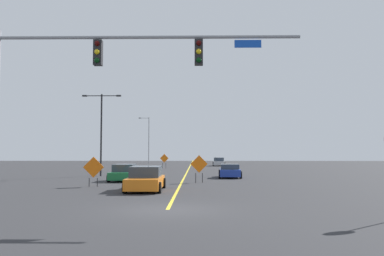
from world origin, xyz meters
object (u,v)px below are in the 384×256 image
street_lamp_far_left (148,138)px  construction_sign_right_shoulder (93,168)px  car_silver_distant (219,162)px  traffic_signal_assembly (97,71)px  construction_sign_left_lane (164,159)px  construction_sign_median_far (199,165)px  car_green_passing (124,173)px  car_orange_near (146,179)px  car_blue_far (230,171)px  street_lamp_mid_right (101,127)px

street_lamp_far_left → construction_sign_right_shoulder: street_lamp_far_left is taller
street_lamp_far_left → construction_sign_right_shoulder: 51.48m
car_silver_distant → street_lamp_far_left: bearing=134.5°
traffic_signal_assembly → construction_sign_left_lane: (-0.44, 38.69, -4.38)m
street_lamp_far_left → car_silver_distant: street_lamp_far_left is taller
street_lamp_far_left → construction_sign_median_far: street_lamp_far_left is taller
street_lamp_far_left → car_green_passing: 46.42m
construction_sign_left_lane → car_orange_near: size_ratio=0.43×
street_lamp_far_left → car_blue_far: street_lamp_far_left is taller
street_lamp_mid_right → car_orange_near: bearing=-66.1°
construction_sign_median_far → car_blue_far: (2.76, 5.77, -0.73)m
car_silver_distant → car_orange_near: size_ratio=0.87×
traffic_signal_assembly → construction_sign_right_shoulder: 11.61m
traffic_signal_assembly → construction_sign_median_far: bearing=72.9°
construction_sign_median_far → car_green_passing: construction_sign_median_far is taller
car_silver_distant → car_blue_far: car_silver_distant is taller
car_silver_distant → car_green_passing: (-9.23, -32.73, 0.01)m
street_lamp_far_left → construction_sign_left_lane: size_ratio=4.55×
street_lamp_far_left → car_orange_near: street_lamp_far_left is taller
street_lamp_mid_right → construction_sign_left_lane: 18.01m
car_silver_distant → car_blue_far: 28.71m
street_lamp_mid_right → street_lamp_far_left: size_ratio=0.87×
traffic_signal_assembly → car_silver_distant: traffic_signal_assembly is taller
car_silver_distant → car_orange_near: car_orange_near is taller
car_orange_near → car_blue_far: bearing=62.9°
car_green_passing → traffic_signal_assembly: bearing=-83.8°
street_lamp_mid_right → construction_sign_left_lane: (4.59, 17.08, -3.39)m
street_lamp_far_left → car_orange_near: (6.57, -53.73, -4.27)m
street_lamp_mid_right → car_orange_near: (6.05, -13.69, -3.98)m
construction_sign_left_lane → street_lamp_far_left: bearing=102.5°
car_silver_distant → car_orange_near: bearing=-99.2°
street_lamp_mid_right → construction_sign_right_shoulder: size_ratio=3.92×
construction_sign_median_far → street_lamp_mid_right: bearing=140.1°
construction_sign_median_far → construction_sign_right_shoulder: (-7.04, -3.47, -0.08)m
car_blue_far → construction_sign_right_shoulder: bearing=-136.7°
car_orange_near → car_blue_far: (5.99, 11.70, -0.10)m
street_lamp_mid_right → construction_sign_left_lane: bearing=75.0°
car_blue_far → construction_sign_left_lane: bearing=111.3°
construction_sign_right_shoulder → car_blue_far: bearing=43.3°
construction_sign_median_far → construction_sign_left_lane: (-4.69, 24.84, -0.03)m
street_lamp_far_left → car_silver_distant: 19.18m
construction_sign_right_shoulder → car_green_passing: (1.10, 5.22, -0.60)m
traffic_signal_assembly → construction_sign_left_lane: bearing=90.6°
car_orange_near → car_blue_far: car_orange_near is taller
street_lamp_far_left → car_silver_distant: size_ratio=2.27×
car_silver_distant → car_green_passing: car_silver_distant is taller
car_orange_near → car_blue_far: size_ratio=1.16×
construction_sign_right_shoulder → car_orange_near: 4.57m
car_green_passing → car_blue_far: (8.70, 4.03, -0.05)m
car_orange_near → construction_sign_median_far: bearing=61.5°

